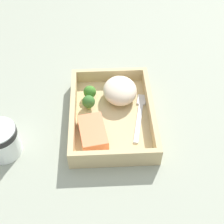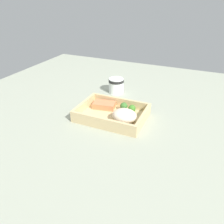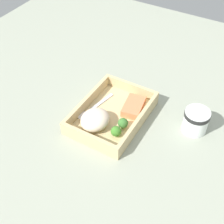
# 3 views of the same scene
# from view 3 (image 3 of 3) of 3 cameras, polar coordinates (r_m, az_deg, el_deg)

# --- Properties ---
(ground_plane) EXTENTS (1.60, 1.60, 0.02)m
(ground_plane) POSITION_cam_3_polar(r_m,az_deg,el_deg) (1.02, -0.00, -1.47)
(ground_plane) COLOR #959C89
(takeout_tray) EXTENTS (0.28, 0.20, 0.01)m
(takeout_tray) POSITION_cam_3_polar(r_m,az_deg,el_deg) (1.01, -0.00, -0.84)
(takeout_tray) COLOR tan
(takeout_tray) RESTS_ON ground_plane
(tray_rim) EXTENTS (0.28, 0.20, 0.04)m
(tray_rim) POSITION_cam_3_polar(r_m,az_deg,el_deg) (1.00, -0.00, 0.15)
(tray_rim) COLOR tan
(tray_rim) RESTS_ON takeout_tray
(salmon_fillet) EXTENTS (0.10, 0.07, 0.03)m
(salmon_fillet) POSITION_cam_3_polar(r_m,az_deg,el_deg) (1.02, 3.98, 0.99)
(salmon_fillet) COLOR #EA7E51
(salmon_fillet) RESTS_ON takeout_tray
(mashed_potatoes) EXTENTS (0.10, 0.09, 0.05)m
(mashed_potatoes) POSITION_cam_3_polar(r_m,az_deg,el_deg) (0.96, -3.12, -1.40)
(mashed_potatoes) COLOR beige
(mashed_potatoes) RESTS_ON takeout_tray
(broccoli_floret_1) EXTENTS (0.03, 0.03, 0.04)m
(broccoli_floret_1) POSITION_cam_3_polar(r_m,az_deg,el_deg) (0.94, 0.75, -3.57)
(broccoli_floret_1) COLOR #89A15D
(broccoli_floret_1) RESTS_ON takeout_tray
(broccoli_floret_2) EXTENTS (0.03, 0.03, 0.04)m
(broccoli_floret_2) POSITION_cam_3_polar(r_m,az_deg,el_deg) (0.96, 2.01, -2.06)
(broccoli_floret_2) COLOR #7B9F51
(broccoli_floret_2) RESTS_ON takeout_tray
(fork) EXTENTS (0.16, 0.05, 0.00)m
(fork) POSITION_cam_3_polar(r_m,az_deg,el_deg) (1.03, -3.34, 0.79)
(fork) COLOR silver
(fork) RESTS_ON takeout_tray
(paper_cup) EXTENTS (0.08, 0.08, 0.08)m
(paper_cup) POSITION_cam_3_polar(r_m,az_deg,el_deg) (0.99, 15.12, -1.40)
(paper_cup) COLOR white
(paper_cup) RESTS_ON ground_plane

